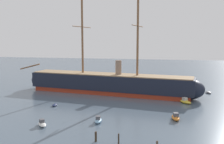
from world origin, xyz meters
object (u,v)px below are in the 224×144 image
at_px(motorboat_near_centre, 98,120).
at_px(dinghy_mid_left, 55,105).
at_px(motorboat_alongside_stern, 185,101).
at_px(mooring_piling_left_pair, 119,139).
at_px(motorboat_foreground_left, 42,124).
at_px(motorboat_mid_right, 176,117).
at_px(mooring_piling_right_pair, 96,137).
at_px(dinghy_far_right, 208,92).
at_px(tall_ship, 109,83).
at_px(motorboat_far_left, 49,86).
at_px(seagull_in_flight, 103,75).

relative_size(motorboat_near_centre, dinghy_mid_left, 1.44).
xyz_separation_m(motorboat_alongside_stern, mooring_piling_left_pair, (-13.38, -32.19, 0.33)).
height_order(motorboat_alongside_stern, mooring_piling_left_pair, mooring_piling_left_pair).
height_order(motorboat_foreground_left, motorboat_mid_right, motorboat_mid_right).
height_order(dinghy_mid_left, motorboat_alongside_stern, motorboat_alongside_stern).
bearing_deg(mooring_piling_right_pair, mooring_piling_left_pair, -1.86).
relative_size(motorboat_near_centre, dinghy_far_right, 1.19).
distance_m(tall_ship, motorboat_far_left, 25.30).
bearing_deg(dinghy_far_right, motorboat_foreground_left, -132.99).
distance_m(motorboat_far_left, mooring_piling_left_pair, 58.73).
bearing_deg(motorboat_foreground_left, dinghy_mid_left, 105.32).
bearing_deg(mooring_piling_right_pair, motorboat_alongside_stern, 61.30).
bearing_deg(dinghy_mid_left, tall_ship, 60.80).
bearing_deg(dinghy_mid_left, seagull_in_flight, 14.68).
xyz_separation_m(motorboat_near_centre, motorboat_mid_right, (16.73, 5.53, 0.07)).
bearing_deg(mooring_piling_left_pair, motorboat_near_centre, 121.65).
distance_m(motorboat_near_centre, motorboat_alongside_stern, 29.36).
bearing_deg(motorboat_near_centre, seagull_in_flight, 100.11).
relative_size(motorboat_near_centre, mooring_piling_right_pair, 2.03).
height_order(motorboat_near_centre, dinghy_far_right, motorboat_near_centre).
distance_m(motorboat_mid_right, motorboat_far_left, 54.96).
distance_m(motorboat_far_left, seagull_in_flight, 35.14).
distance_m(motorboat_foreground_left, motorboat_mid_right, 29.54).
height_order(motorboat_mid_right, mooring_piling_right_pair, mooring_piling_right_pair).
bearing_deg(motorboat_alongside_stern, motorboat_far_left, 163.28).
distance_m(motorboat_foreground_left, motorboat_alongside_stern, 40.62).
xyz_separation_m(motorboat_near_centre, motorboat_far_left, (-28.87, 36.23, 0.01)).
bearing_deg(mooring_piling_right_pair, motorboat_mid_right, 48.15).
xyz_separation_m(dinghy_far_right, mooring_piling_right_pair, (-26.07, -47.86, 0.57)).
relative_size(dinghy_mid_left, motorboat_alongside_stern, 0.63).
relative_size(motorboat_alongside_stern, seagull_in_flight, 3.82).
bearing_deg(dinghy_far_right, mooring_piling_left_pair, -114.53).
bearing_deg(mooring_piling_left_pair, tall_ship, 104.92).
xyz_separation_m(motorboat_alongside_stern, dinghy_far_right, (8.52, 15.80, -0.24)).
relative_size(tall_ship, motorboat_foreground_left, 18.78).
bearing_deg(mooring_piling_left_pair, dinghy_mid_left, 135.24).
height_order(dinghy_mid_left, mooring_piling_right_pair, mooring_piling_right_pair).
relative_size(tall_ship, motorboat_mid_right, 15.94).
height_order(motorboat_alongside_stern, dinghy_far_right, motorboat_alongside_stern).
distance_m(dinghy_mid_left, seagull_in_flight, 15.49).
xyz_separation_m(mooring_piling_right_pair, seagull_in_flight, (-4.93, 24.83, 7.60)).
bearing_deg(dinghy_far_right, tall_ship, -168.12).
height_order(tall_ship, motorboat_mid_right, tall_ship).
relative_size(motorboat_foreground_left, motorboat_far_left, 0.93).
distance_m(mooring_piling_left_pair, mooring_piling_right_pair, 4.18).
height_order(motorboat_mid_right, mooring_piling_left_pair, mooring_piling_left_pair).
distance_m(tall_ship, motorboat_near_centre, 30.92).
height_order(motorboat_foreground_left, motorboat_far_left, motorboat_far_left).
bearing_deg(dinghy_mid_left, motorboat_near_centre, -35.80).
height_order(motorboat_near_centre, motorboat_far_left, motorboat_far_left).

